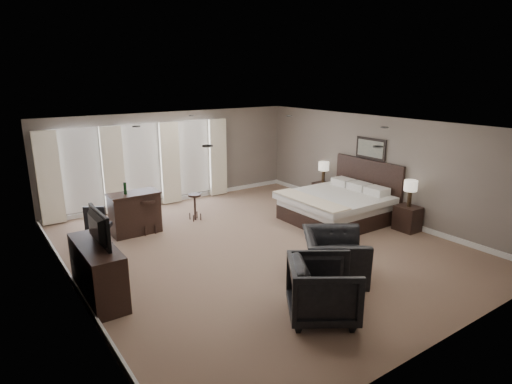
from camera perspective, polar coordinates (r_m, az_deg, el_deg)
room at (r=8.93m, az=0.42°, el=0.48°), size 7.60×8.60×2.64m
window_bay at (r=12.08m, az=-14.93°, el=3.43°), size 5.25×0.20×2.30m
bed at (r=10.89m, az=10.82°, el=-0.15°), size 2.30×2.19×1.46m
nightstand_near at (r=10.79m, az=19.54°, el=-3.33°), size 0.45×0.55×0.60m
nightstand_far at (r=12.60m, az=8.87°, el=-0.06°), size 0.42×0.52×0.56m
lamp_near at (r=10.62m, az=19.84°, el=-0.19°), size 0.31×0.31×0.63m
lamp_far at (r=12.46m, az=8.98°, el=2.58°), size 0.30×0.30×0.63m
wall_art at (r=11.49m, az=15.02°, el=5.61°), size 0.04×0.96×0.56m
dresser at (r=7.60m, az=-20.34°, el=-9.92°), size 0.52×1.62×0.94m
tv at (r=7.40m, az=-20.73°, el=-6.15°), size 0.57×0.99×0.13m
armchair_near at (r=7.95m, az=10.41°, el=-7.43°), size 1.40×1.50×1.10m
armchair_far at (r=6.66m, az=8.97°, el=-12.37°), size 1.34×1.36×1.03m
bar_counter at (r=10.32m, az=-15.84°, el=-2.71°), size 1.13×0.59×0.99m
bar_stool_left at (r=10.25m, az=-14.27°, el=-3.20°), size 0.50×0.50×0.83m
bar_stool_right at (r=10.99m, az=-8.14°, el=-2.00°), size 0.40×0.40×0.68m
desk_chair at (r=9.72m, az=-20.21°, el=-4.22°), size 0.69×0.69×0.98m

